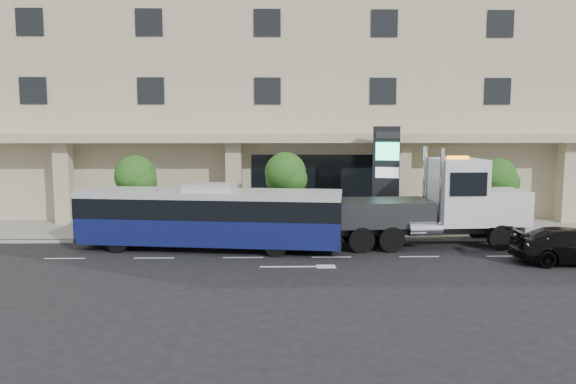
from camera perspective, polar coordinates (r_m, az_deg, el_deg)
name	(u,v)px	position (r m, az deg, el deg)	size (l,w,h in m)	color
ground	(328,250)	(27.11, 4.12, -5.88)	(120.00, 120.00, 0.00)	black
sidewalk	(320,229)	(31.97, 3.29, -3.79)	(120.00, 6.00, 0.15)	gray
curb	(325,240)	(29.04, 3.75, -4.87)	(120.00, 0.30, 0.15)	gray
convention_center	(310,70)	(42.02, 2.23, 12.30)	(60.00, 17.60, 20.00)	tan
tree_left	(136,179)	(30.96, -15.19, 1.31)	(2.27, 2.20, 4.22)	#422B19
tree_mid	(286,176)	(30.05, -0.22, 1.67)	(2.28, 2.20, 4.38)	#422B19
tree_right	(498,179)	(32.39, 20.58, 1.21)	(2.10, 2.00, 4.04)	#422B19
city_bus	(210,216)	(27.07, -7.94, -2.46)	(12.78, 4.32, 3.18)	black
tow_truck	(437,206)	(28.54, 14.95, -1.37)	(10.73, 3.20, 4.87)	#2D3033
black_sedan	(574,246)	(27.27, 27.04, -4.90)	(2.15, 5.29, 1.53)	black
signage_pylon	(386,178)	(31.01, 9.92, 1.38)	(1.51, 0.84, 5.74)	black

